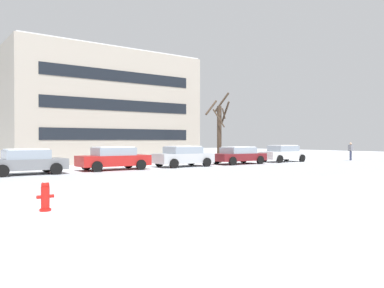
{
  "coord_description": "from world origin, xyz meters",
  "views": [
    {
      "loc": [
        -2.46,
        -13.06,
        1.87
      ],
      "look_at": [
        11.17,
        5.63,
        1.64
      ],
      "focal_mm": 36.35,
      "sensor_mm": 36.0,
      "label": 1
    }
  ],
  "objects_px": {
    "parked_car_gray": "(26,161)",
    "parked_car_maroon": "(238,155)",
    "parked_car_red": "(114,158)",
    "parked_car_silver": "(183,156)",
    "fire_hydrant": "(45,195)",
    "pedestrian_crossing": "(351,150)",
    "parked_car_white": "(283,153)"
  },
  "relations": [
    {
      "from": "parked_car_gray",
      "to": "parked_car_maroon",
      "type": "relative_size",
      "value": 0.94
    },
    {
      "from": "parked_car_gray",
      "to": "parked_car_maroon",
      "type": "xyz_separation_m",
      "value": [
        15.69,
        0.03,
        -0.01
      ]
    },
    {
      "from": "parked_car_red",
      "to": "parked_car_silver",
      "type": "xyz_separation_m",
      "value": [
        5.23,
        -0.1,
        0.0
      ]
    },
    {
      "from": "fire_hydrant",
      "to": "pedestrian_crossing",
      "type": "distance_m",
      "value": 31.89
    },
    {
      "from": "parked_car_white",
      "to": "pedestrian_crossing",
      "type": "bearing_deg",
      "value": -15.09
    },
    {
      "from": "parked_car_red",
      "to": "parked_car_maroon",
      "type": "height_order",
      "value": "parked_car_red"
    },
    {
      "from": "fire_hydrant",
      "to": "parked_car_gray",
      "type": "relative_size",
      "value": 0.2
    },
    {
      "from": "parked_car_gray",
      "to": "fire_hydrant",
      "type": "bearing_deg",
      "value": -100.75
    },
    {
      "from": "parked_car_silver",
      "to": "parked_car_maroon",
      "type": "relative_size",
      "value": 0.96
    },
    {
      "from": "fire_hydrant",
      "to": "parked_car_white",
      "type": "relative_size",
      "value": 0.19
    },
    {
      "from": "fire_hydrant",
      "to": "parked_car_red",
      "type": "relative_size",
      "value": 0.18
    },
    {
      "from": "parked_car_red",
      "to": "parked_car_white",
      "type": "bearing_deg",
      "value": -0.65
    },
    {
      "from": "parked_car_gray",
      "to": "parked_car_maroon",
      "type": "bearing_deg",
      "value": 0.1
    },
    {
      "from": "parked_car_silver",
      "to": "parked_car_white",
      "type": "distance_m",
      "value": 10.46
    },
    {
      "from": "parked_car_silver",
      "to": "parked_car_gray",
      "type": "bearing_deg",
      "value": -179.48
    },
    {
      "from": "fire_hydrant",
      "to": "parked_car_gray",
      "type": "distance_m",
      "value": 12.03
    },
    {
      "from": "parked_car_red",
      "to": "pedestrian_crossing",
      "type": "height_order",
      "value": "pedestrian_crossing"
    },
    {
      "from": "parked_car_red",
      "to": "parked_car_white",
      "type": "xyz_separation_m",
      "value": [
        15.69,
        -0.18,
        -0.01
      ]
    },
    {
      "from": "parked_car_gray",
      "to": "parked_car_silver",
      "type": "bearing_deg",
      "value": 0.52
    },
    {
      "from": "parked_car_gray",
      "to": "parked_car_silver",
      "type": "distance_m",
      "value": 10.46
    },
    {
      "from": "parked_car_white",
      "to": "parked_car_gray",
      "type": "bearing_deg",
      "value": -179.97
    },
    {
      "from": "parked_car_white",
      "to": "pedestrian_crossing",
      "type": "relative_size",
      "value": 2.61
    },
    {
      "from": "parked_car_silver",
      "to": "parked_car_maroon",
      "type": "bearing_deg",
      "value": -0.73
    },
    {
      "from": "parked_car_maroon",
      "to": "parked_car_white",
      "type": "xyz_separation_m",
      "value": [
        5.23,
        -0.02,
        0.03
      ]
    },
    {
      "from": "parked_car_maroon",
      "to": "pedestrian_crossing",
      "type": "xyz_separation_m",
      "value": [
        12.38,
        -1.94,
        0.26
      ]
    },
    {
      "from": "fire_hydrant",
      "to": "parked_car_red",
      "type": "distance_m",
      "value": 14.15
    },
    {
      "from": "parked_car_red",
      "to": "pedestrian_crossing",
      "type": "xyz_separation_m",
      "value": [
        22.84,
        -2.11,
        0.22
      ]
    },
    {
      "from": "fire_hydrant",
      "to": "parked_car_red",
      "type": "bearing_deg",
      "value": 58.1
    },
    {
      "from": "parked_car_silver",
      "to": "parked_car_white",
      "type": "bearing_deg",
      "value": -0.45
    },
    {
      "from": "parked_car_silver",
      "to": "pedestrian_crossing",
      "type": "bearing_deg",
      "value": -6.51
    },
    {
      "from": "fire_hydrant",
      "to": "parked_car_white",
      "type": "bearing_deg",
      "value": 27.05
    },
    {
      "from": "parked_car_silver",
      "to": "pedestrian_crossing",
      "type": "relative_size",
      "value": 2.56
    }
  ]
}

